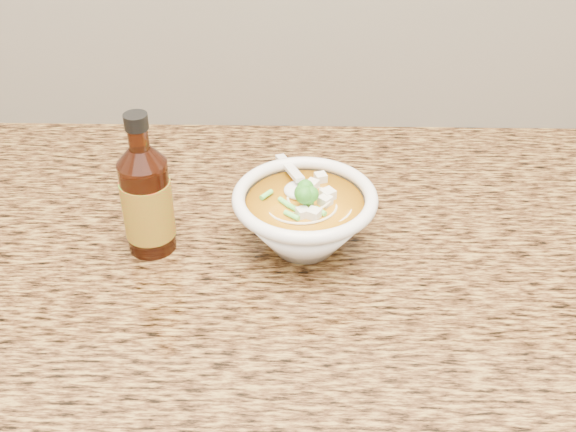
{
  "coord_description": "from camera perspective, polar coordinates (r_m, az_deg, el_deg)",
  "views": [
    {
      "loc": [
        -0.02,
        0.97,
        1.45
      ],
      "look_at": [
        -0.04,
        1.67,
        0.94
      ],
      "focal_mm": 45.0,
      "sensor_mm": 36.0,
      "label": 1
    }
  ],
  "objects": [
    {
      "name": "hot_sauce_bottle",
      "position": [
        0.87,
        -11.09,
        1.22
      ],
      "size": [
        0.07,
        0.07,
        0.18
      ],
      "rotation": [
        0.0,
        0.0,
        -0.27
      ],
      "color": "#371207",
      "rests_on": "counter_slab"
    },
    {
      "name": "soup_bowl",
      "position": [
        0.87,
        1.32,
        -0.23
      ],
      "size": [
        0.17,
        0.19,
        0.1
      ],
      "rotation": [
        0.0,
        0.0,
        0.2
      ],
      "color": "silver",
      "rests_on": "counter_slab"
    },
    {
      "name": "counter_slab",
      "position": [
        0.91,
        2.46,
        -3.21
      ],
      "size": [
        4.0,
        0.68,
        0.04
      ],
      "primitive_type": "cube",
      "color": "olive",
      "rests_on": "cabinet"
    }
  ]
}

